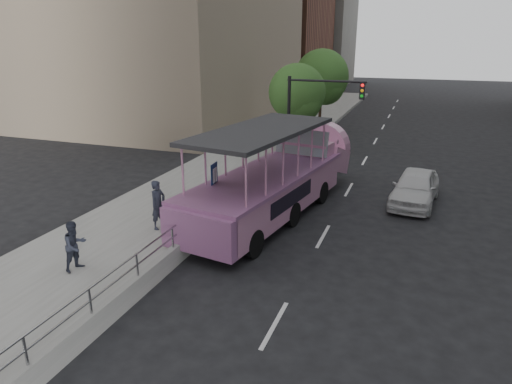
{
  "coord_description": "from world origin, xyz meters",
  "views": [
    {
      "loc": [
        4.04,
        -11.73,
        7.11
      ],
      "look_at": [
        -1.16,
        2.5,
        1.99
      ],
      "focal_mm": 32.0,
      "sensor_mm": 36.0,
      "label": 1
    }
  ],
  "objects_px": {
    "traffic_signal": "(310,109)",
    "street_tree_near": "(298,95)",
    "car": "(415,187)",
    "pedestrian_mid": "(75,246)",
    "street_tree_far": "(323,79)",
    "pedestrian_near": "(158,205)",
    "parking_sign": "(215,189)",
    "duck_boat": "(279,179)"
  },
  "relations": [
    {
      "from": "car",
      "to": "street_tree_far",
      "type": "height_order",
      "value": "street_tree_far"
    },
    {
      "from": "pedestrian_near",
      "to": "street_tree_near",
      "type": "height_order",
      "value": "street_tree_near"
    },
    {
      "from": "street_tree_near",
      "to": "street_tree_far",
      "type": "height_order",
      "value": "street_tree_far"
    },
    {
      "from": "pedestrian_mid",
      "to": "traffic_signal",
      "type": "xyz_separation_m",
      "value": [
        3.82,
        14.22,
        2.41
      ]
    },
    {
      "from": "pedestrian_mid",
      "to": "street_tree_near",
      "type": "bearing_deg",
      "value": 5.38
    },
    {
      "from": "duck_boat",
      "to": "parking_sign",
      "type": "relative_size",
      "value": 4.33
    },
    {
      "from": "parking_sign",
      "to": "duck_boat",
      "type": "bearing_deg",
      "value": 62.8
    },
    {
      "from": "car",
      "to": "parking_sign",
      "type": "distance_m",
      "value": 9.32
    },
    {
      "from": "duck_boat",
      "to": "parking_sign",
      "type": "distance_m",
      "value": 3.46
    },
    {
      "from": "parking_sign",
      "to": "street_tree_near",
      "type": "xyz_separation_m",
      "value": [
        -0.3,
        12.93,
        2.1
      ]
    },
    {
      "from": "parking_sign",
      "to": "street_tree_far",
      "type": "relative_size",
      "value": 0.43
    },
    {
      "from": "parking_sign",
      "to": "street_tree_near",
      "type": "relative_size",
      "value": 0.48
    },
    {
      "from": "street_tree_near",
      "to": "pedestrian_near",
      "type": "bearing_deg",
      "value": -96.32
    },
    {
      "from": "pedestrian_mid",
      "to": "street_tree_near",
      "type": "relative_size",
      "value": 0.28
    },
    {
      "from": "duck_boat",
      "to": "pedestrian_near",
      "type": "distance_m",
      "value": 5.34
    },
    {
      "from": "pedestrian_near",
      "to": "traffic_signal",
      "type": "bearing_deg",
      "value": -5.62
    },
    {
      "from": "duck_boat",
      "to": "car",
      "type": "bearing_deg",
      "value": 28.01
    },
    {
      "from": "parking_sign",
      "to": "pedestrian_mid",
      "type": "bearing_deg",
      "value": -118.15
    },
    {
      "from": "duck_boat",
      "to": "street_tree_near",
      "type": "bearing_deg",
      "value": 100.78
    },
    {
      "from": "pedestrian_mid",
      "to": "parking_sign",
      "type": "relative_size",
      "value": 0.58
    },
    {
      "from": "car",
      "to": "street_tree_far",
      "type": "distance_m",
      "value": 15.21
    },
    {
      "from": "duck_boat",
      "to": "street_tree_far",
      "type": "bearing_deg",
      "value": 96.04
    },
    {
      "from": "street_tree_near",
      "to": "street_tree_far",
      "type": "bearing_deg",
      "value": 88.09
    },
    {
      "from": "pedestrian_mid",
      "to": "street_tree_near",
      "type": "height_order",
      "value": "street_tree_near"
    },
    {
      "from": "traffic_signal",
      "to": "street_tree_near",
      "type": "xyz_separation_m",
      "value": [
        -1.6,
        3.43,
        0.32
      ]
    },
    {
      "from": "car",
      "to": "traffic_signal",
      "type": "xyz_separation_m",
      "value": [
        -5.78,
        3.51,
        2.73
      ]
    },
    {
      "from": "pedestrian_mid",
      "to": "street_tree_far",
      "type": "distance_m",
      "value": 23.99
    },
    {
      "from": "duck_boat",
      "to": "car",
      "type": "distance_m",
      "value": 6.26
    },
    {
      "from": "pedestrian_mid",
      "to": "street_tree_near",
      "type": "distance_m",
      "value": 17.99
    },
    {
      "from": "car",
      "to": "street_tree_far",
      "type": "xyz_separation_m",
      "value": [
        -7.18,
        12.94,
        3.54
      ]
    },
    {
      "from": "parking_sign",
      "to": "street_tree_far",
      "type": "bearing_deg",
      "value": 90.32
    },
    {
      "from": "pedestrian_near",
      "to": "pedestrian_mid",
      "type": "xyz_separation_m",
      "value": [
        -0.68,
        -3.69,
        -0.14
      ]
    },
    {
      "from": "pedestrian_near",
      "to": "street_tree_far",
      "type": "height_order",
      "value": "street_tree_far"
    },
    {
      "from": "duck_boat",
      "to": "parking_sign",
      "type": "height_order",
      "value": "duck_boat"
    },
    {
      "from": "duck_boat",
      "to": "traffic_signal",
      "type": "bearing_deg",
      "value": 92.5
    },
    {
      "from": "car",
      "to": "duck_boat",
      "type": "bearing_deg",
      "value": -145.78
    },
    {
      "from": "car",
      "to": "pedestrian_mid",
      "type": "bearing_deg",
      "value": -125.66
    },
    {
      "from": "car",
      "to": "pedestrian_mid",
      "type": "relative_size",
      "value": 2.85
    },
    {
      "from": "pedestrian_mid",
      "to": "street_tree_far",
      "type": "relative_size",
      "value": 0.25
    },
    {
      "from": "car",
      "to": "street_tree_near",
      "type": "relative_size",
      "value": 0.79
    },
    {
      "from": "traffic_signal",
      "to": "street_tree_near",
      "type": "distance_m",
      "value": 3.8
    },
    {
      "from": "car",
      "to": "pedestrian_near",
      "type": "distance_m",
      "value": 11.37
    }
  ]
}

